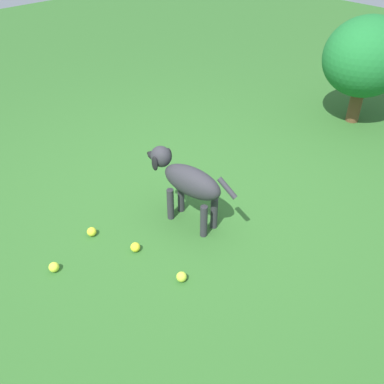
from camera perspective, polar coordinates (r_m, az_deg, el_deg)
The scene contains 7 objects.
ground at distance 3.38m, azimuth -0.21°, elevation -1.33°, with size 14.00×14.00×0.00m, color #2D6026.
dog at distance 3.00m, azimuth -0.68°, elevation 1.53°, with size 0.25×0.78×0.53m.
tennis_ball_0 at distance 3.14m, azimuth -13.07°, elevation -5.12°, with size 0.07×0.07×0.07m, color yellow.
tennis_ball_1 at distance 2.75m, azimuth -1.39°, elevation -11.09°, with size 0.07×0.07×0.07m, color #BFD93C.
tennis_ball_2 at distance 2.94m, azimuth -17.72°, elevation -9.40°, with size 0.07×0.07×0.07m, color #CFE43A.
tennis_ball_3 at distance 2.96m, azimuth -7.47°, elevation -7.21°, with size 0.07×0.07×0.07m, color yellow.
shrub_near at distance 4.62m, azimuth 21.99°, elevation 16.13°, with size 0.89×0.80×1.05m.
Camera 1 is at (1.83, 1.96, 2.05)m, focal length 40.52 mm.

